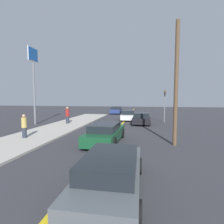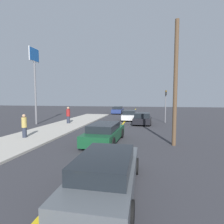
% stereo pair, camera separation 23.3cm
% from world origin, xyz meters
% --- Properties ---
extents(road_center_line, '(0.20, 60.00, 0.01)m').
position_xyz_m(road_center_line, '(0.00, 18.00, 0.00)').
color(road_center_line, gold).
rests_on(road_center_line, ground_plane).
extents(sidewalk_left, '(3.96, 29.77, 0.13)m').
position_xyz_m(sidewalk_left, '(-5.65, 14.89, 0.06)').
color(sidewalk_left, '#ADA89E').
rests_on(sidewalk_left, ground_plane).
extents(car_near_right_lane, '(1.87, 4.56, 1.24)m').
position_xyz_m(car_near_right_lane, '(1.31, 5.71, 0.60)').
color(car_near_right_lane, '#4C5156').
rests_on(car_near_right_lane, ground_plane).
extents(car_ahead_center, '(2.07, 4.84, 1.27)m').
position_xyz_m(car_ahead_center, '(-0.13, 11.61, 0.63)').
color(car_ahead_center, '#144728').
rests_on(car_ahead_center, ground_plane).
extents(car_far_distant, '(2.07, 4.14, 1.27)m').
position_xyz_m(car_far_distant, '(2.15, 20.36, 0.61)').
color(car_far_distant, black).
rests_on(car_far_distant, ground_plane).
extents(car_parked_left_lot, '(1.96, 4.27, 1.29)m').
position_xyz_m(car_parked_left_lot, '(0.39, 23.62, 0.63)').
color(car_parked_left_lot, silver).
rests_on(car_parked_left_lot, ground_plane).
extents(car_oncoming_far, '(1.96, 4.42, 1.34)m').
position_xyz_m(car_oncoming_far, '(-2.62, 32.74, 0.65)').
color(car_oncoming_far, navy).
rests_on(car_oncoming_far, ground_plane).
extents(pedestrian_mid_group, '(0.35, 0.35, 1.65)m').
position_xyz_m(pedestrian_mid_group, '(-5.89, 11.40, 0.95)').
color(pedestrian_mid_group, '#282D3D').
rests_on(pedestrian_mid_group, sidewalk_left).
extents(pedestrian_far_standing, '(0.42, 0.42, 1.82)m').
position_xyz_m(pedestrian_far_standing, '(-5.88, 18.50, 1.03)').
color(pedestrian_far_standing, '#282D3D').
rests_on(pedestrian_far_standing, sidewalk_left).
extents(traffic_light, '(0.18, 0.40, 3.79)m').
position_xyz_m(traffic_light, '(4.77, 21.79, 2.35)').
color(traffic_light, slate).
rests_on(traffic_light, ground_plane).
extents(roadside_sign, '(0.20, 1.66, 8.30)m').
position_xyz_m(roadside_sign, '(-9.42, 17.94, 6.01)').
color(roadside_sign, slate).
rests_on(roadside_sign, ground_plane).
extents(utility_pole, '(0.24, 0.24, 7.48)m').
position_xyz_m(utility_pole, '(4.20, 11.68, 3.74)').
color(utility_pole, brown).
rests_on(utility_pole, ground_plane).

